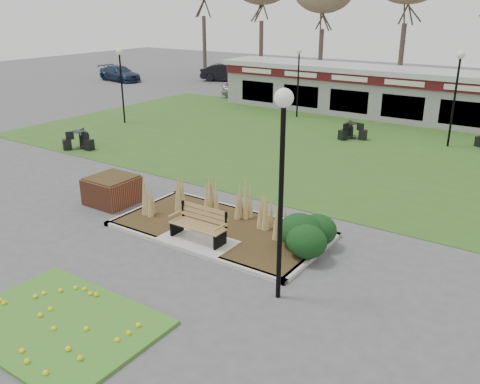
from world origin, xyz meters
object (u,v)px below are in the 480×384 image
Objects in this scene: lamp_post_near_right at (282,151)px; car_blue at (120,73)px; food_pavilion at (411,95)px; car_black at (227,72)px; bistro_set_a at (80,142)px; park_bench at (200,224)px; brick_planter at (112,190)px; lamp_post_far_right at (458,78)px; bistro_set_c at (352,133)px; lamp_post_far_left at (299,67)px; lamp_post_mid_left at (121,69)px; car_silver at (251,88)px.

lamp_post_near_right reaches higher than car_blue.
car_black is (-18.15, 7.04, -0.73)m from food_pavilion.
bistro_set_a is (-14.26, 6.00, -3.25)m from lamp_post_near_right.
park_bench reaches higher than brick_planter.
lamp_post_far_right is at bearing -142.74° from car_black.
park_bench is 1.13× the size of brick_planter.
car_black is (-17.07, 13.04, 0.46)m from bistro_set_c.
lamp_post_far_left is at bearing 147.40° from bistro_set_c.
lamp_post_far_right is 1.11× the size of lamp_post_far_left.
brick_planter is at bearing -84.89° from lamp_post_far_left.
lamp_post_far_left is at bearing 168.44° from lamp_post_far_right.
car_black is 1.01× the size of car_blue.
food_pavilion is at bearing 90.00° from park_bench.
car_blue is (-15.03, 16.73, 0.36)m from bistro_set_a.
lamp_post_near_right is at bearing -22.81° from bistro_set_a.
lamp_post_far_right is at bearing 61.24° from brick_planter.
lamp_post_far_left is at bearing 95.11° from brick_planter.
lamp_post_near_right is 16.12m from lamp_post_far_right.
park_bench is at bearing -120.91° from car_blue.
lamp_post_mid_left is 11.30m from car_silver.
lamp_post_far_right reaches higher than brick_planter.
lamp_post_far_right reaches higher than car_black.
car_black is at bearing -47.47° from car_blue.
lamp_post_near_right reaches higher than bistro_set_a.
brick_planter reaches higher than bistro_set_a.
lamp_post_mid_left is at bearing -123.89° from car_blue.
brick_planter is 0.97× the size of bistro_set_a.
lamp_post_near_right is 19.92m from lamp_post_mid_left.
lamp_post_near_right is 35.38m from car_black.
lamp_post_far_left is (7.44, 6.95, -0.07)m from lamp_post_mid_left.
lamp_post_mid_left reaches higher than bistro_set_c.
lamp_post_far_right is at bearing 89.81° from lamp_post_near_right.
car_blue is at bearing 162.69° from bistro_set_c.
car_blue is at bearing 140.44° from park_bench.
car_silver reaches higher than bistro_set_a.
park_bench is 0.35× the size of lamp_post_near_right.
brick_planter is 16.35m from lamp_post_far_right.
brick_planter is at bearing -125.17° from car_blue.
car_silver is at bearing 145.96° from lamp_post_far_left.
car_silver is (-0.79, 16.00, 0.41)m from bistro_set_a.
car_black is at bearing 106.05° from lamp_post_mid_left.
food_pavilion is at bearing -85.23° from car_blue.
park_bench is 19.73m from food_pavilion.
lamp_post_near_right is 3.15× the size of bistro_set_a.
bistro_set_a is 0.38× the size of car_silver.
bistro_set_a is 16.02m from car_silver.
car_blue is (-20.17, 4.73, -2.28)m from lamp_post_far_left.
lamp_post_far_left reaches higher than brick_planter.
food_pavilion is 26.07m from car_blue.
brick_planter is 0.33× the size of car_black.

